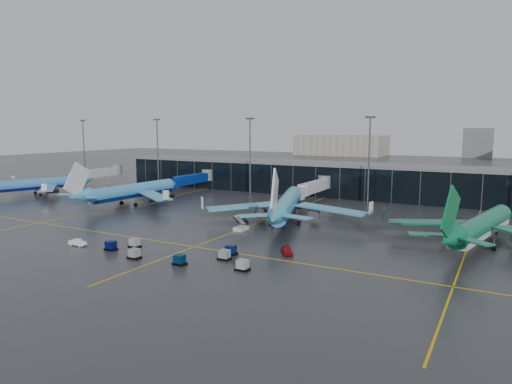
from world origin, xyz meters
The scene contains 14 objects.
ground centered at (0.00, 0.00, 0.00)m, with size 600.00×600.00×0.00m, color #282B2D.
terminal_pier centered at (0.00, 62.00, 5.42)m, with size 142.00×17.00×10.70m.
jet_bridges centered at (-35.00, 42.99, 4.55)m, with size 94.00×27.50×7.20m.
flood_masts centered at (5.00, 50.00, 13.81)m, with size 203.00×0.50×25.50m.
distant_hangars centered at (49.94, 270.08, 8.79)m, with size 260.00×71.00×22.00m.
taxi_lines centered at (10.00, 10.61, 0.01)m, with size 220.00×120.00×0.02m.
airliner_klm_west centered at (-75.17, 15.54, 5.82)m, with size 33.26×37.88×11.64m, color #3E83CC, non-canonical shape.
airliner_arkefly centered at (-34.30, 15.23, 6.43)m, with size 36.74×41.84×12.86m, color #439BDC, non-canonical shape.
airliner_klm_near centered at (15.77, 13.41, 6.91)m, with size 39.50×44.99×13.82m, color #3FA4D1, non-canonical shape.
airliner_aer_lingus centered at (57.01, 12.02, 6.31)m, with size 36.03×41.03×12.61m, color #0C6C45, non-canonical shape.
baggage_carts centered at (11.81, -22.16, 0.76)m, with size 29.35×11.48×1.70m.
mobile_airstair centered at (10.51, 1.23, 0.77)m, with size 2.26×3.24×3.45m.
service_van_red centered at (27.42, -11.11, 0.72)m, with size 1.71×4.24×1.45m, color maroon.
service_van_white centered at (-9.91, -25.01, 0.63)m, with size 1.32×3.80×1.25m, color white.
Camera 1 is at (60.55, -82.32, 22.18)m, focal length 32.00 mm.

